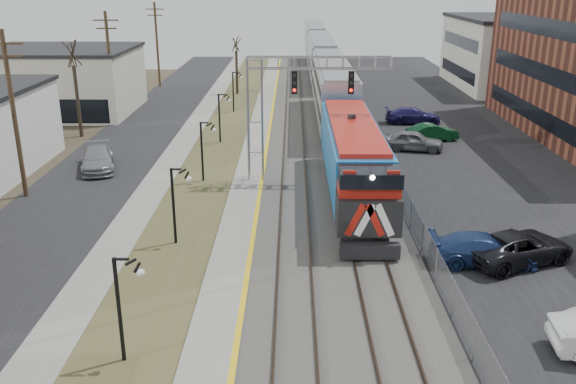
{
  "coord_description": "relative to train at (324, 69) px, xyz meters",
  "views": [
    {
      "loc": [
        1.88,
        -10.14,
        12.71
      ],
      "look_at": [
        1.67,
        18.54,
        2.6
      ],
      "focal_mm": 38.0,
      "sensor_mm": 36.0,
      "label": 1
    }
  ],
  "objects": [
    {
      "name": "car_street_b",
      "position": [
        -17.22,
        -29.63,
        -2.15
      ],
      "size": [
        3.57,
        5.66,
        1.53
      ],
      "primitive_type": "imported",
      "rotation": [
        0.0,
        0.0,
        0.29
      ],
      "color": "gray",
      "rests_on": "ground"
    },
    {
      "name": "platform_edge",
      "position": [
        -5.62,
        -25.14,
        -2.67
      ],
      "size": [
        0.24,
        120.0,
        0.01
      ],
      "primitive_type": "cube",
      "color": "gold",
      "rests_on": "platform"
    },
    {
      "name": "sidewalk",
      "position": [
        -12.5,
        -25.14,
        -2.88
      ],
      "size": [
        2.0,
        120.0,
        0.08
      ],
      "primitive_type": "cube",
      "color": "gray",
      "rests_on": "ground"
    },
    {
      "name": "track_far",
      "position": [
        -0.0,
        -25.14,
        -2.64
      ],
      "size": [
        1.58,
        120.0,
        0.15
      ],
      "color": "#2D2119",
      "rests_on": "ballast_bed"
    },
    {
      "name": "bare_trees",
      "position": [
        -18.16,
        -21.23,
        -0.22
      ],
      "size": [
        12.3,
        42.3,
        5.95
      ],
      "color": "#382D23",
      "rests_on": "ground"
    },
    {
      "name": "car_lot_c",
      "position": [
        6.99,
        -44.19,
        -2.17
      ],
      "size": [
        5.95,
        4.43,
        1.5
      ],
      "primitive_type": "imported",
      "rotation": [
        0.0,
        0.0,
        1.98
      ],
      "color": "black",
      "rests_on": "ground"
    },
    {
      "name": "street_west",
      "position": [
        -17.0,
        -25.14,
        -2.9
      ],
      "size": [
        7.0,
        120.0,
        0.04
      ],
      "primitive_type": "cube",
      "color": "black",
      "rests_on": "ground"
    },
    {
      "name": "parking_lot",
      "position": [
        10.5,
        -25.14,
        -2.9
      ],
      "size": [
        16.0,
        120.0,
        0.04
      ],
      "primitive_type": "cube",
      "color": "black",
      "rests_on": "ground"
    },
    {
      "name": "car_lot_d",
      "position": [
        5.31,
        -44.38,
        -2.2
      ],
      "size": [
        5.06,
        2.24,
        1.44
      ],
      "primitive_type": "imported",
      "rotation": [
        0.0,
        0.0,
        1.53
      ],
      "color": "navy",
      "rests_on": "ground"
    },
    {
      "name": "car_lot_e",
      "position": [
        5.76,
        -24.49,
        -2.15
      ],
      "size": [
        4.81,
        2.69,
        1.54
      ],
      "primitive_type": "imported",
      "rotation": [
        0.0,
        0.0,
        1.37
      ],
      "color": "slate",
      "rests_on": "ground"
    },
    {
      "name": "ballast_bed",
      "position": [
        -1.5,
        -25.14,
        -2.82
      ],
      "size": [
        8.0,
        120.0,
        0.2
      ],
      "primitive_type": "cube",
      "color": "#595651",
      "rests_on": "ground"
    },
    {
      "name": "car_lot_g",
      "position": [
        7.46,
        -15.13,
        -2.19
      ],
      "size": [
        5.0,
        2.04,
        1.45
      ],
      "primitive_type": "imported",
      "rotation": [
        0.0,
        0.0,
        1.57
      ],
      "color": "#1E1753",
      "rests_on": "ground"
    },
    {
      "name": "fence",
      "position": [
        2.7,
        -25.14,
        -2.12
      ],
      "size": [
        0.04,
        120.0,
        1.6
      ],
      "primitive_type": "cube",
      "color": "gray",
      "rests_on": "ground"
    },
    {
      "name": "lampposts",
      "position": [
        -9.5,
        -41.86,
        -0.92
      ],
      "size": [
        0.14,
        62.14,
        4.0
      ],
      "color": "black",
      "rests_on": "ground"
    },
    {
      "name": "train",
      "position": [
        0.0,
        0.0,
        0.0
      ],
      "size": [
        3.0,
        85.85,
        5.33
      ],
      "color": "#1567B0",
      "rests_on": "ground"
    },
    {
      "name": "platform",
      "position": [
        -6.5,
        -25.14,
        -2.8
      ],
      "size": [
        2.0,
        120.0,
        0.24
      ],
      "primitive_type": "cube",
      "color": "gray",
      "rests_on": "ground"
    },
    {
      "name": "utility_poles",
      "position": [
        -20.0,
        -35.14,
        2.08
      ],
      "size": [
        0.28,
        80.28,
        10.0
      ],
      "color": "#4C3823",
      "rests_on": "ground"
    },
    {
      "name": "track_near",
      "position": [
        -3.5,
        -25.14,
        -2.64
      ],
      "size": [
        1.58,
        120.0,
        0.15
      ],
      "color": "#2D2119",
      "rests_on": "ballast_bed"
    },
    {
      "name": "signal_gantry",
      "position": [
        -4.28,
        -32.15,
        2.67
      ],
      "size": [
        9.0,
        1.07,
        8.15
      ],
      "color": "gray",
      "rests_on": "ground"
    },
    {
      "name": "car_lot_f",
      "position": [
        7.86,
        -21.57,
        -2.22
      ],
      "size": [
        4.48,
        2.53,
        1.4
      ],
      "primitive_type": "imported",
      "rotation": [
        0.0,
        0.0,
        1.83
      ],
      "color": "#0B3B1C",
      "rests_on": "ground"
    },
    {
      "name": "grass_median",
      "position": [
        -9.5,
        -25.14,
        -2.89
      ],
      "size": [
        4.0,
        120.0,
        0.06
      ],
      "primitive_type": "cube",
      "color": "#454726",
      "rests_on": "ground"
    }
  ]
}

